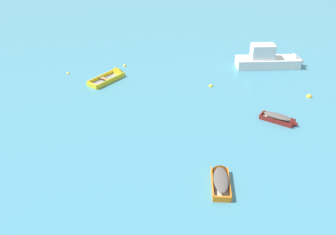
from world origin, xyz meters
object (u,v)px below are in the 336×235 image
rowboat_maroon_outer_left (283,120)px  mooring_buoy_midfield (125,66)px  rowboat_orange_outer_right (220,177)px  motor_launch_white_midfield_right (272,60)px  mooring_buoy_far_field (68,74)px  rowboat_yellow_back_row_right (114,75)px  mooring_buoy_between_boats_left (309,97)px  mooring_buoy_between_boats_right (211,86)px

rowboat_maroon_outer_left → mooring_buoy_midfield: 16.91m
rowboat_orange_outer_right → rowboat_maroon_outer_left: bearing=36.4°
motor_launch_white_midfield_right → mooring_buoy_far_field: motor_launch_white_midfield_right is taller
rowboat_yellow_back_row_right → mooring_buoy_between_boats_left: 17.44m
rowboat_orange_outer_right → mooring_buoy_midfield: bearing=98.2°
rowboat_maroon_outer_left → mooring_buoy_between_boats_right: bearing=112.8°
rowboat_yellow_back_row_right → mooring_buoy_between_boats_left: size_ratio=8.25×
mooring_buoy_far_field → mooring_buoy_midfield: size_ratio=0.84×
mooring_buoy_between_boats_right → mooring_buoy_between_boats_left: 8.38m
rowboat_yellow_back_row_right → mooring_buoy_far_field: bearing=155.6°
rowboat_maroon_outer_left → mooring_buoy_midfield: rowboat_maroon_outer_left is taller
rowboat_yellow_back_row_right → mooring_buoy_between_boats_right: 9.07m
rowboat_maroon_outer_left → mooring_buoy_midfield: (-9.77, 13.81, -0.26)m
mooring_buoy_between_boats_right → rowboat_yellow_back_row_right: bearing=152.7°
rowboat_maroon_outer_left → mooring_buoy_far_field: size_ratio=9.50×
mooring_buoy_far_field → mooring_buoy_between_boats_left: mooring_buoy_between_boats_left is taller
rowboat_maroon_outer_left → motor_launch_white_midfield_right: bearing=67.0°
rowboat_yellow_back_row_right → mooring_buoy_far_field: rowboat_yellow_back_row_right is taller
mooring_buoy_between_boats_left → rowboat_yellow_back_row_right: bearing=152.0°
motor_launch_white_midfield_right → rowboat_maroon_outer_left: bearing=-113.0°
rowboat_maroon_outer_left → mooring_buoy_between_boats_right: (-3.06, 7.29, -0.26)m
motor_launch_white_midfield_right → mooring_buoy_between_boats_right: size_ratio=18.83×
rowboat_orange_outer_right → mooring_buoy_between_boats_left: rowboat_orange_outer_right is taller
motor_launch_white_midfield_right → mooring_buoy_midfield: bearing=164.9°
mooring_buoy_between_boats_left → mooring_buoy_midfield: bearing=143.1°
rowboat_orange_outer_right → mooring_buoy_midfield: (-2.74, 18.98, -0.29)m
motor_launch_white_midfield_right → rowboat_orange_outer_right: bearing=-126.6°
rowboat_yellow_back_row_right → mooring_buoy_midfield: bearing=60.1°
rowboat_maroon_outer_left → mooring_buoy_between_boats_right: size_ratio=7.22×
mooring_buoy_between_boats_right → mooring_buoy_far_field: mooring_buoy_between_boats_right is taller
rowboat_orange_outer_right → mooring_buoy_midfield: 19.18m
rowboat_yellow_back_row_right → motor_launch_white_midfield_right: size_ratio=0.56×
rowboat_orange_outer_right → rowboat_yellow_back_row_right: (-4.09, 16.63, -0.10)m
rowboat_yellow_back_row_right → mooring_buoy_midfield: rowboat_yellow_back_row_right is taller
rowboat_maroon_outer_left → mooring_buoy_between_boats_left: bearing=37.3°
mooring_buoy_far_field → mooring_buoy_between_boats_left: (19.56, -10.09, 0.00)m
mooring_buoy_far_field → mooring_buoy_midfield: bearing=4.8°
motor_launch_white_midfield_right → mooring_buoy_between_boats_left: 6.82m
mooring_buoy_far_field → motor_launch_white_midfield_right: bearing=-9.6°
rowboat_orange_outer_right → mooring_buoy_midfield: size_ratio=9.74×
rowboat_yellow_back_row_right → motor_launch_white_midfield_right: bearing=-5.3°
rowboat_orange_outer_right → mooring_buoy_between_boats_right: size_ratio=8.77×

